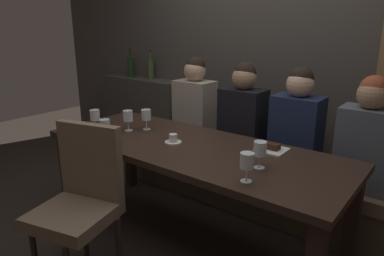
% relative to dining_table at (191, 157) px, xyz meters
% --- Properties ---
extents(ground, '(9.00, 9.00, 0.00)m').
position_rel_dining_table_xyz_m(ground, '(0.00, 0.00, -0.65)').
color(ground, black).
extents(back_wall_tiled, '(6.00, 0.12, 3.00)m').
position_rel_dining_table_xyz_m(back_wall_tiled, '(0.00, 1.22, 0.85)').
color(back_wall_tiled, '#423D38').
rests_on(back_wall_tiled, ground).
extents(back_counter, '(1.10, 0.28, 0.95)m').
position_rel_dining_table_xyz_m(back_counter, '(-1.55, 1.04, -0.18)').
color(back_counter, '#38342F').
rests_on(back_counter, ground).
extents(dining_table, '(2.20, 0.84, 0.74)m').
position_rel_dining_table_xyz_m(dining_table, '(0.00, 0.00, 0.00)').
color(dining_table, black).
rests_on(dining_table, ground).
extents(banquette_bench, '(2.50, 0.44, 0.45)m').
position_rel_dining_table_xyz_m(banquette_bench, '(0.00, 0.70, -0.42)').
color(banquette_bench, '#4A3C2E').
rests_on(banquette_bench, ground).
extents(chair_near_side, '(0.54, 0.54, 0.98)m').
position_rel_dining_table_xyz_m(chair_near_side, '(-0.28, -0.72, -0.09)').
color(chair_near_side, '#302119').
rests_on(chair_near_side, ground).
extents(diner_redhead, '(0.36, 0.24, 0.82)m').
position_rel_dining_table_xyz_m(diner_redhead, '(-0.53, 0.73, 0.19)').
color(diner_redhead, '#9E9384').
rests_on(diner_redhead, banquette_bench).
extents(diner_bearded, '(0.36, 0.24, 0.82)m').
position_rel_dining_table_xyz_m(diner_bearded, '(0.02, 0.67, 0.18)').
color(diner_bearded, black).
rests_on(diner_bearded, banquette_bench).
extents(diner_far_end, '(0.36, 0.24, 0.81)m').
position_rel_dining_table_xyz_m(diner_far_end, '(0.49, 0.67, 0.18)').
color(diner_far_end, '#192342').
rests_on(diner_far_end, banquette_bench).
extents(diner_near_end, '(0.36, 0.24, 0.79)m').
position_rel_dining_table_xyz_m(diner_near_end, '(0.98, 0.68, 0.17)').
color(diner_near_end, '#4C515B').
rests_on(diner_near_end, banquette_bench).
extents(wine_bottle_dark_red, '(0.08, 0.08, 0.33)m').
position_rel_dining_table_xyz_m(wine_bottle_dark_red, '(-1.72, 1.04, 0.42)').
color(wine_bottle_dark_red, black).
rests_on(wine_bottle_dark_red, back_counter).
extents(wine_bottle_pale_label, '(0.08, 0.08, 0.33)m').
position_rel_dining_table_xyz_m(wine_bottle_pale_label, '(-1.42, 1.06, 0.42)').
color(wine_bottle_pale_label, '#384728').
rests_on(wine_bottle_pale_label, back_counter).
extents(wine_glass_center_back, '(0.08, 0.08, 0.16)m').
position_rel_dining_table_xyz_m(wine_glass_center_back, '(-0.61, -0.03, 0.20)').
color(wine_glass_center_back, silver).
rests_on(wine_glass_center_back, dining_table).
extents(wine_glass_end_right, '(0.08, 0.08, 0.16)m').
position_rel_dining_table_xyz_m(wine_glass_end_right, '(-0.54, -0.31, 0.20)').
color(wine_glass_end_right, silver).
rests_on(wine_glass_end_right, dining_table).
extents(wine_glass_far_left, '(0.08, 0.08, 0.16)m').
position_rel_dining_table_xyz_m(wine_glass_far_left, '(-0.83, -0.17, 0.20)').
color(wine_glass_far_left, silver).
rests_on(wine_glass_far_left, dining_table).
extents(wine_glass_end_left, '(0.08, 0.08, 0.16)m').
position_rel_dining_table_xyz_m(wine_glass_end_left, '(0.60, -0.29, 0.20)').
color(wine_glass_end_left, silver).
rests_on(wine_glass_end_left, dining_table).
extents(wine_glass_far_right, '(0.08, 0.08, 0.16)m').
position_rel_dining_table_xyz_m(wine_glass_far_right, '(-0.52, 0.09, 0.20)').
color(wine_glass_far_right, silver).
rests_on(wine_glass_far_right, dining_table).
extents(wine_glass_near_right, '(0.08, 0.08, 0.16)m').
position_rel_dining_table_xyz_m(wine_glass_near_right, '(0.57, -0.07, 0.20)').
color(wine_glass_near_right, silver).
rests_on(wine_glass_near_right, dining_table).
extents(espresso_cup, '(0.12, 0.12, 0.06)m').
position_rel_dining_table_xyz_m(espresso_cup, '(-0.13, -0.04, 0.11)').
color(espresso_cup, white).
rests_on(espresso_cup, dining_table).
extents(dessert_plate, '(0.19, 0.19, 0.05)m').
position_rel_dining_table_xyz_m(dessert_plate, '(0.50, 0.25, 0.10)').
color(dessert_plate, white).
rests_on(dessert_plate, dining_table).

